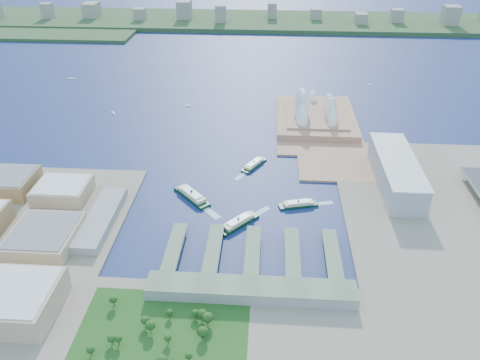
# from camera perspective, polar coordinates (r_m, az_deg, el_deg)

# --- Properties ---
(ground) EXTENTS (3000.00, 3000.00, 0.00)m
(ground) POSITION_cam_1_polar(r_m,az_deg,el_deg) (566.17, 0.45, -4.24)
(ground) COLOR #0E1A45
(ground) RESTS_ON ground
(east_land) EXTENTS (240.00, 500.00, 3.00)m
(east_land) POSITION_cam_1_polar(r_m,az_deg,el_deg) (566.72, 25.36, -7.61)
(east_land) COLOR gray
(east_land) RESTS_ON ground
(peninsula) EXTENTS (135.00, 220.00, 3.00)m
(peninsula) POSITION_cam_1_polar(r_m,az_deg,el_deg) (794.71, 9.42, 6.60)
(peninsula) COLOR #A5765A
(peninsula) RESTS_ON ground
(far_shore) EXTENTS (2200.00, 260.00, 12.00)m
(far_shore) POSITION_cam_1_polar(r_m,az_deg,el_deg) (1475.12, 2.88, 18.77)
(far_shore) COLOR #2D4926
(far_shore) RESTS_ON ground
(opera_house) EXTENTS (134.00, 180.00, 58.00)m
(opera_house) POSITION_cam_1_polar(r_m,az_deg,el_deg) (800.72, 9.32, 9.19)
(opera_house) COLOR white
(opera_house) RESTS_ON peninsula
(toaster_building) EXTENTS (45.00, 155.00, 35.00)m
(toaster_building) POSITION_cam_1_polar(r_m,az_deg,el_deg) (644.17, 18.50, 0.94)
(toaster_building) COLOR #97979C
(toaster_building) RESTS_ON east_land
(west_buildings) EXTENTS (200.00, 280.00, 27.00)m
(west_buildings) POSITION_cam_1_polar(r_m,az_deg,el_deg) (571.17, -26.05, -5.58)
(west_buildings) COLOR #9B784D
(west_buildings) RESTS_ON west_land
(ferry_wharves) EXTENTS (184.00, 90.00, 9.30)m
(ferry_wharves) POSITION_cam_1_polar(r_m,az_deg,el_deg) (503.77, 1.55, -8.85)
(ferry_wharves) COLOR #56684F
(ferry_wharves) RESTS_ON ground
(terminal_building) EXTENTS (200.00, 28.00, 12.00)m
(terminal_building) POSITION_cam_1_polar(r_m,az_deg,el_deg) (456.62, 1.34, -13.31)
(terminal_building) COLOR gray
(terminal_building) RESTS_ON south_land
(park) EXTENTS (150.00, 110.00, 16.00)m
(park) POSITION_cam_1_polar(r_m,az_deg,el_deg) (426.57, -9.65, -17.67)
(park) COLOR #194714
(park) RESTS_ON south_land
(far_skyline) EXTENTS (1900.00, 140.00, 55.00)m
(far_skyline) POSITION_cam_1_polar(r_m,az_deg,el_deg) (1448.51, 2.89, 19.89)
(far_skyline) COLOR gray
(far_skyline) RESTS_ON far_shore
(ferry_a) EXTENTS (53.16, 55.84, 11.63)m
(ferry_a) POSITION_cam_1_polar(r_m,az_deg,el_deg) (596.30, -5.91, -1.70)
(ferry_a) COLOR black
(ferry_a) RESTS_ON ground
(ferry_b) EXTENTS (35.73, 48.38, 9.25)m
(ferry_b) POSITION_cam_1_polar(r_m,az_deg,el_deg) (663.46, 1.71, 2.06)
(ferry_b) COLOR black
(ferry_b) RESTS_ON ground
(ferry_c) EXTENTS (47.86, 50.64, 10.51)m
(ferry_c) POSITION_cam_1_polar(r_m,az_deg,el_deg) (546.78, -0.20, -5.02)
(ferry_c) COLOR black
(ferry_c) RESTS_ON ground
(ferry_d) EXTENTS (50.30, 24.05, 9.22)m
(ferry_d) POSITION_cam_1_polar(r_m,az_deg,el_deg) (582.94, 7.12, -2.79)
(ferry_d) COLOR black
(ferry_d) RESTS_ON ground
(boat_a) EXTENTS (10.18, 12.10, 2.46)m
(boat_a) POSITION_cam_1_polar(r_m,az_deg,el_deg) (861.80, -15.20, 7.91)
(boat_a) COLOR white
(boat_a) RESTS_ON ground
(boat_b) EXTENTS (9.69, 6.09, 2.47)m
(boat_b) POSITION_cam_1_polar(r_m,az_deg,el_deg) (868.14, -6.36, 9.02)
(boat_b) COLOR white
(boat_b) RESTS_ON ground
(boat_c) EXTENTS (7.60, 10.52, 2.33)m
(boat_c) POSITION_cam_1_polar(r_m,az_deg,el_deg) (1001.09, 15.51, 11.16)
(boat_c) COLOR white
(boat_c) RESTS_ON ground
(boat_d) EXTENTS (15.73, 4.63, 2.62)m
(boat_d) POSITION_cam_1_polar(r_m,az_deg,el_deg) (1059.86, -19.88, 11.56)
(boat_d) COLOR white
(boat_d) RESTS_ON ground
(boat_e) EXTENTS (4.05, 10.40, 2.50)m
(boat_e) POSITION_cam_1_polar(r_m,az_deg,el_deg) (1049.26, 3.70, 13.15)
(boat_e) COLOR white
(boat_e) RESTS_ON ground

